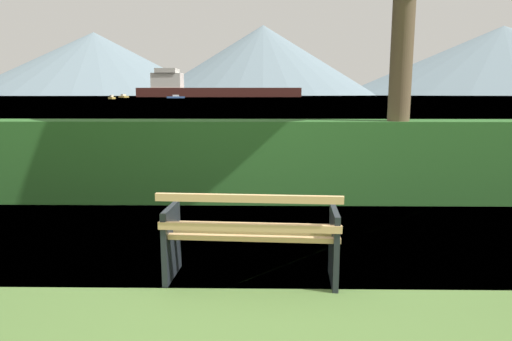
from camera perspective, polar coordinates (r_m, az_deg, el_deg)
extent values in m
plane|color=#4C6B33|center=(4.30, -0.55, -13.51)|extent=(1400.00, 1400.00, 0.00)
plane|color=#7A99A8|center=(313.71, 0.89, 9.42)|extent=(620.00, 620.00, 0.00)
cube|color=tan|center=(3.96, -0.81, -8.62)|extent=(1.58, 0.16, 0.04)
cube|color=tan|center=(4.14, -0.56, -7.78)|extent=(1.58, 0.16, 0.04)
cube|color=tan|center=(4.32, -0.34, -7.02)|extent=(1.58, 0.16, 0.04)
cube|color=tan|center=(3.85, -0.91, -7.26)|extent=(1.58, 0.14, 0.06)
cube|color=tan|center=(3.74, -0.99, -3.58)|extent=(1.58, 0.14, 0.06)
cube|color=#1E2328|center=(4.28, -10.74, -8.93)|extent=(0.08, 0.51, 0.68)
cube|color=#1E2328|center=(4.16, 9.89, -9.47)|extent=(0.08, 0.51, 0.68)
cube|color=#285B23|center=(7.16, 0.07, 1.27)|extent=(9.89, 0.79, 1.29)
cylinder|color=brown|center=(7.26, 18.10, 14.49)|extent=(0.33, 0.33, 4.71)
cube|color=#471E19|center=(249.59, -4.68, 9.88)|extent=(89.17, 13.94, 4.94)
cube|color=silver|center=(254.46, -11.21, 11.17)|extent=(16.20, 11.50, 7.90)
cube|color=beige|center=(254.66, -11.25, 12.34)|extent=(11.41, 12.67, 2.47)
cube|color=#335693|center=(182.72, -10.17, 9.16)|extent=(7.32, 3.53, 0.72)
cube|color=silver|center=(182.72, -10.17, 9.38)|extent=(2.77, 2.10, 0.64)
cube|color=gold|center=(157.58, -17.89, 8.78)|extent=(3.35, 3.93, 0.68)
cube|color=silver|center=(157.58, -17.91, 9.03)|extent=(1.52, 1.65, 0.69)
cube|color=gold|center=(216.58, -16.51, 9.00)|extent=(6.05, 6.66, 0.82)
cube|color=silver|center=(216.58, -16.52, 9.21)|extent=(2.77, 2.88, 0.80)
cone|color=slate|center=(573.46, -19.78, 12.64)|extent=(284.68, 284.68, 72.73)
cone|color=slate|center=(564.28, 0.91, 13.82)|extent=(274.26, 274.26, 83.90)
cone|color=slate|center=(682.34, 28.73, 12.15)|extent=(414.34, 414.34, 88.67)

